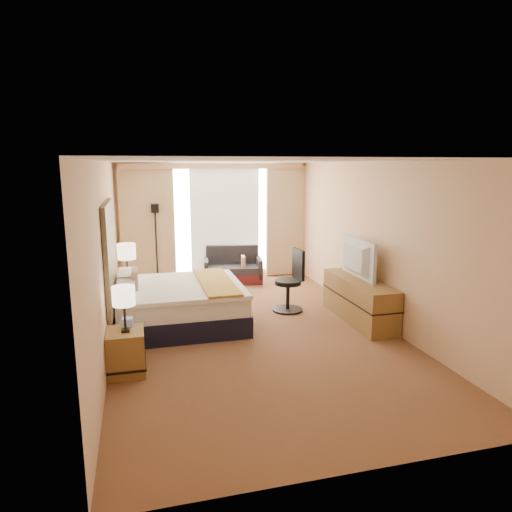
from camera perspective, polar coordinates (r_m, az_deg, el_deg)
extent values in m
cube|color=#511718|center=(7.25, -0.54, -9.24)|extent=(4.20, 7.00, 0.02)
cube|color=silver|center=(6.78, -0.58, 11.79)|extent=(4.20, 7.00, 0.02)
cube|color=#DAB085|center=(10.29, -5.33, 4.32)|extent=(4.20, 0.02, 2.60)
cube|color=#DAB085|center=(3.71, 12.91, -8.57)|extent=(4.20, 0.02, 2.60)
cube|color=#DAB085|center=(6.71, -18.22, 0.06)|extent=(0.02, 7.00, 2.60)
cube|color=#DAB085|center=(7.68, 14.84, 1.61)|extent=(0.02, 7.00, 2.60)
cube|color=black|center=(6.91, -17.79, 0.22)|extent=(0.06, 1.85, 1.50)
cube|color=olive|center=(5.98, -15.94, -11.44)|extent=(0.45, 0.52, 0.55)
cube|color=olive|center=(8.35, -15.65, -4.89)|extent=(0.45, 0.52, 0.55)
cube|color=olive|center=(7.76, 12.74, -5.39)|extent=(0.50, 1.80, 0.70)
cube|color=white|center=(10.30, -3.93, 4.46)|extent=(2.30, 0.02, 2.30)
cube|color=beige|center=(10.04, -13.42, 3.72)|extent=(1.15, 0.09, 2.50)
cube|color=beige|center=(10.57, 3.66, 4.37)|extent=(0.90, 0.09, 2.50)
cube|color=silver|center=(10.27, -3.88, 4.16)|extent=(1.55, 0.04, 2.50)
cube|color=#DAB085|center=(10.06, -5.31, 11.13)|extent=(4.00, 0.16, 0.12)
cube|color=black|center=(7.52, -9.39, -7.28)|extent=(1.97, 1.78, 0.33)
cube|color=white|center=(7.43, -9.46, -5.05)|extent=(1.92, 1.74, 0.28)
cube|color=white|center=(7.39, -8.92, -3.80)|extent=(1.80, 1.80, 0.07)
cube|color=#B47E29|center=(7.45, -5.05, -3.22)|extent=(0.52, 1.80, 0.04)
cube|color=white|center=(6.92, -15.96, -4.15)|extent=(0.26, 0.73, 0.17)
cube|color=white|center=(7.76, -15.85, -2.49)|extent=(0.26, 0.73, 0.17)
cube|color=beige|center=(7.33, -14.89, -2.94)|extent=(0.09, 0.39, 0.34)
cube|color=#57181B|center=(10.08, -2.90, -2.66)|extent=(1.34, 0.84, 0.22)
cube|color=#2B2B30|center=(9.99, -2.89, -1.70)|extent=(1.23, 0.70, 0.14)
cube|color=#2B2B30|center=(10.25, -3.02, 0.01)|extent=(1.17, 0.29, 0.49)
cube|color=#2B2B30|center=(10.01, -6.24, -1.57)|extent=(0.18, 0.68, 0.40)
cube|color=#2B2B30|center=(10.08, 0.40, -1.42)|extent=(0.18, 0.68, 0.40)
cube|color=beige|center=(9.98, -1.62, -0.82)|extent=(0.12, 0.32, 0.29)
cube|color=black|center=(10.21, -12.15, -3.31)|extent=(0.22, 0.22, 0.02)
cylinder|color=black|center=(10.04, -12.33, 1.03)|extent=(0.03, 0.03, 1.55)
cube|color=black|center=(9.93, -12.54, 5.85)|extent=(0.16, 0.16, 0.18)
cylinder|color=black|center=(8.18, 3.98, -6.71)|extent=(0.53, 0.53, 0.03)
cylinder|color=black|center=(8.11, 4.00, -4.95)|extent=(0.06, 0.06, 0.48)
cylinder|color=black|center=(8.04, 4.03, -3.27)|extent=(0.47, 0.47, 0.07)
cube|color=black|center=(8.05, 5.31, -1.02)|extent=(0.09, 0.43, 0.53)
cube|color=black|center=(5.83, -15.99, -8.93)|extent=(0.10, 0.10, 0.04)
cylinder|color=black|center=(5.77, -16.10, -7.16)|extent=(0.03, 0.03, 0.34)
cylinder|color=beige|center=(5.70, -16.23, -4.80)|extent=(0.27, 0.27, 0.23)
cube|color=black|center=(8.30, -15.71, -2.86)|extent=(0.11, 0.11, 0.04)
cylinder|color=black|center=(8.25, -15.79, -1.39)|extent=(0.03, 0.03, 0.39)
cylinder|color=beige|center=(8.20, -15.90, 0.56)|extent=(0.31, 0.31, 0.27)
cube|color=#8AA2D5|center=(5.99, -15.77, -7.98)|extent=(0.15, 0.15, 0.12)
cube|color=black|center=(8.41, -15.51, -2.59)|extent=(0.20, 0.18, 0.07)
imported|color=black|center=(7.74, 11.98, -0.28)|extent=(0.17, 1.12, 0.64)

